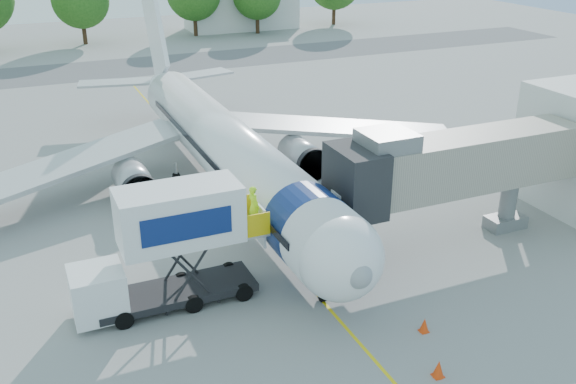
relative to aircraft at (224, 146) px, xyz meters
name	(u,v)px	position (x,y,z in m)	size (l,w,h in m)	color
ground	(248,217)	(0.00, -4.12, -2.95)	(160.00, 160.00, 0.00)	gray
guidance_line	(248,216)	(0.00, -4.12, -2.94)	(0.15, 70.00, 0.01)	yellow
taxiway_strip	(118,68)	(0.00, 37.88, -2.94)	(120.00, 10.00, 0.01)	#59595B
aircraft	(224,146)	(0.00, 0.00, 0.00)	(34.17, 37.73, 11.35)	white
jet_bridge	(445,166)	(7.99, -11.12, 1.39)	(13.90, 3.20, 6.60)	#A39C8B
catering_hiloader	(167,249)	(-6.26, -11.12, -0.19)	(8.50, 2.44, 5.50)	black
safety_cone_a	(424,325)	(2.84, -17.39, -2.64)	(0.41, 0.41, 0.64)	#E73B0C
safety_cone_b	(438,369)	(1.69, -19.96, -2.61)	(0.44, 0.44, 0.71)	#E73B0C
outbuilding_right	(241,10)	(22.00, 57.88, -0.29)	(16.40, 7.40, 5.30)	silver
tree_d	(80,0)	(-1.37, 54.30, 2.75)	(7.37, 7.37, 9.39)	#382314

